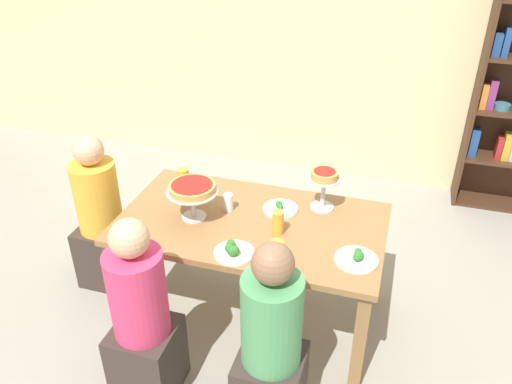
{
  "coord_description": "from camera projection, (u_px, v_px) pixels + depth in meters",
  "views": [
    {
      "loc": [
        0.79,
        -2.45,
        2.47
      ],
      "look_at": [
        0.0,
        0.1,
        0.89
      ],
      "focal_mm": 35.68,
      "sensor_mm": 36.0,
      "label": 1
    }
  ],
  "objects": [
    {
      "name": "beer_glass_amber_short",
      "position": [
        278.0,
        223.0,
        2.96
      ],
      "size": [
        0.07,
        0.07,
        0.15
      ],
      "primitive_type": "cylinder",
      "color": "gold",
      "rests_on": "dining_table"
    },
    {
      "name": "salad_plate_far_diner",
      "position": [
        233.0,
        251.0,
        2.8
      ],
      "size": [
        0.23,
        0.23,
        0.07
      ],
      "color": "white",
      "rests_on": "dining_table"
    },
    {
      "name": "salad_plate_spare",
      "position": [
        280.0,
        208.0,
        3.21
      ],
      "size": [
        0.22,
        0.22,
        0.06
      ],
      "color": "white",
      "rests_on": "dining_table"
    },
    {
      "name": "diner_head_west",
      "position": [
        102.0,
        223.0,
        3.53
      ],
      "size": [
        0.34,
        0.34,
        1.15
      ],
      "color": "#382D28",
      "rests_on": "ground_plane"
    },
    {
      "name": "cutlery_knife_near",
      "position": [
        197.0,
        180.0,
        3.53
      ],
      "size": [
        0.18,
        0.04,
        0.0
      ],
      "primitive_type": "cube",
      "rotation": [
        0.0,
        0.0,
        3.03
      ],
      "color": "silver",
      "rests_on": "dining_table"
    },
    {
      "name": "beer_glass_amber_spare",
      "position": [
        277.0,
        252.0,
        2.72
      ],
      "size": [
        0.07,
        0.07,
        0.14
      ],
      "primitive_type": "cylinder",
      "color": "gold",
      "rests_on": "dining_table"
    },
    {
      "name": "personal_pizza_stand",
      "position": [
        324.0,
        181.0,
        3.13
      ],
      "size": [
        0.2,
        0.2,
        0.27
      ],
      "color": "silver",
      "rests_on": "dining_table"
    },
    {
      "name": "ground_plane",
      "position": [
        252.0,
        311.0,
        3.48
      ],
      "size": [
        12.0,
        12.0,
        0.0
      ],
      "primitive_type": "plane",
      "color": "gray"
    },
    {
      "name": "beer_glass_amber_tall",
      "position": [
        184.0,
        180.0,
        3.38
      ],
      "size": [
        0.07,
        0.07,
        0.16
      ],
      "primitive_type": "cylinder",
      "color": "gold",
      "rests_on": "dining_table"
    },
    {
      "name": "diner_near_left",
      "position": [
        142.0,
        324.0,
        2.71
      ],
      "size": [
        0.34,
        0.34,
        1.15
      ],
      "rotation": [
        0.0,
        0.0,
        1.57
      ],
      "color": "#382D28",
      "rests_on": "ground_plane"
    },
    {
      "name": "dining_table",
      "position": [
        251.0,
        233.0,
        3.15
      ],
      "size": [
        1.62,
        0.92,
        0.74
      ],
      "color": "olive",
      "rests_on": "ground_plane"
    },
    {
      "name": "salad_plate_near_diner",
      "position": [
        357.0,
        258.0,
        2.76
      ],
      "size": [
        0.24,
        0.24,
        0.07
      ],
      "color": "white",
      "rests_on": "dining_table"
    },
    {
      "name": "water_glass_clear_near",
      "position": [
        228.0,
        202.0,
        3.18
      ],
      "size": [
        0.06,
        0.06,
        0.11
      ],
      "primitive_type": "cylinder",
      "color": "white",
      "rests_on": "dining_table"
    },
    {
      "name": "rear_partition",
      "position": [
        325.0,
        30.0,
        4.57
      ],
      "size": [
        8.0,
        0.12,
        2.8
      ],
      "primitive_type": "cube",
      "color": "beige",
      "rests_on": "ground_plane"
    },
    {
      "name": "deep_dish_pizza_stand",
      "position": [
        192.0,
        190.0,
        3.04
      ],
      "size": [
        0.31,
        0.31,
        0.23
      ],
      "color": "silver",
      "rests_on": "dining_table"
    },
    {
      "name": "cutlery_fork_near",
      "position": [
        136.0,
        231.0,
        3.01
      ],
      "size": [
        0.18,
        0.03,
        0.0
      ],
      "primitive_type": "cube",
      "rotation": [
        0.0,
        0.0,
        -0.08
      ],
      "color": "silver",
      "rests_on": "dining_table"
    },
    {
      "name": "diner_near_right",
      "position": [
        271.0,
        352.0,
        2.54
      ],
      "size": [
        0.34,
        0.34,
        1.15
      ],
      "rotation": [
        0.0,
        0.0,
        1.57
      ],
      "color": "#382D28",
      "rests_on": "ground_plane"
    }
  ]
}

